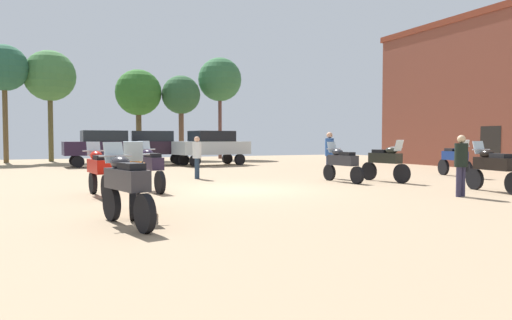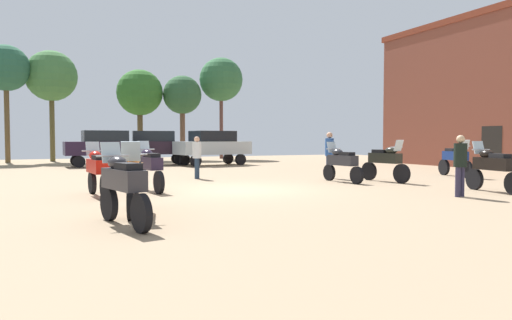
{
  "view_description": "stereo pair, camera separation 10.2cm",
  "coord_description": "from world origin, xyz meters",
  "px_view_note": "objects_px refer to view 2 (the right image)",
  "views": [
    {
      "loc": [
        -5.43,
        -13.34,
        1.57
      ],
      "look_at": [
        2.33,
        3.99,
        0.72
      ],
      "focal_mm": 33.4,
      "sensor_mm": 36.0,
      "label": 1
    },
    {
      "loc": [
        -5.34,
        -13.38,
        1.57
      ],
      "look_at": [
        2.33,
        3.99,
        0.72
      ],
      "focal_mm": 33.4,
      "sensor_mm": 36.0,
      "label": 2
    }
  ],
  "objects_px": {
    "motorcycle_4": "(385,161)",
    "motorcycle_9": "(455,159)",
    "motorcycle_1": "(342,162)",
    "person_2": "(329,151)",
    "person_3": "(197,154)",
    "car_3": "(213,145)",
    "person_1": "(460,161)",
    "car_1": "(153,145)",
    "tree_2": "(221,80)",
    "tree_4": "(182,96)",
    "tree_8": "(6,69)",
    "car_5": "(105,145)",
    "motorcycle_2": "(123,185)",
    "motorcycle_3": "(493,167)",
    "tree_5": "(51,77)",
    "motorcycle_6": "(98,170)",
    "motorcycle_8": "(133,178)",
    "motorcycle_7": "(150,167)",
    "tree_1": "(140,93)"
  },
  "relations": [
    {
      "from": "motorcycle_4",
      "to": "person_2",
      "type": "xyz_separation_m",
      "value": [
        -1.01,
        2.12,
        0.32
      ]
    },
    {
      "from": "motorcycle_8",
      "to": "motorcycle_6",
      "type": "bearing_deg",
      "value": -71.07
    },
    {
      "from": "motorcycle_4",
      "to": "motorcycle_8",
      "type": "distance_m",
      "value": 10.26
    },
    {
      "from": "car_3",
      "to": "person_1",
      "type": "height_order",
      "value": "car_3"
    },
    {
      "from": "motorcycle_7",
      "to": "person_3",
      "type": "height_order",
      "value": "person_3"
    },
    {
      "from": "person_2",
      "to": "person_3",
      "type": "relative_size",
      "value": 1.1
    },
    {
      "from": "motorcycle_3",
      "to": "tree_8",
      "type": "distance_m",
      "value": 28.89
    },
    {
      "from": "motorcycle_1",
      "to": "car_1",
      "type": "bearing_deg",
      "value": 100.38
    },
    {
      "from": "motorcycle_2",
      "to": "person_1",
      "type": "bearing_deg",
      "value": -8.27
    },
    {
      "from": "car_5",
      "to": "person_2",
      "type": "distance_m",
      "value": 13.91
    },
    {
      "from": "motorcycle_2",
      "to": "tree_8",
      "type": "relative_size",
      "value": 0.28
    },
    {
      "from": "motorcycle_3",
      "to": "tree_5",
      "type": "distance_m",
      "value": 28.29
    },
    {
      "from": "motorcycle_6",
      "to": "car_1",
      "type": "relative_size",
      "value": 0.49
    },
    {
      "from": "motorcycle_2",
      "to": "car_1",
      "type": "distance_m",
      "value": 20.17
    },
    {
      "from": "motorcycle_3",
      "to": "motorcycle_7",
      "type": "relative_size",
      "value": 1.0
    },
    {
      "from": "motorcycle_2",
      "to": "motorcycle_3",
      "type": "xyz_separation_m",
      "value": [
        10.57,
        1.16,
        -0.0
      ]
    },
    {
      "from": "motorcycle_2",
      "to": "motorcycle_8",
      "type": "bearing_deg",
      "value": 60.64
    },
    {
      "from": "car_5",
      "to": "tree_2",
      "type": "relative_size",
      "value": 0.56
    },
    {
      "from": "motorcycle_3",
      "to": "car_3",
      "type": "distance_m",
      "value": 16.88
    },
    {
      "from": "person_2",
      "to": "motorcycle_1",
      "type": "bearing_deg",
      "value": -23.1
    },
    {
      "from": "motorcycle_7",
      "to": "tree_8",
      "type": "relative_size",
      "value": 0.29
    },
    {
      "from": "car_1",
      "to": "tree_2",
      "type": "xyz_separation_m",
      "value": [
        6.67,
        6.67,
        4.92
      ]
    },
    {
      "from": "motorcycle_4",
      "to": "motorcycle_6",
      "type": "relative_size",
      "value": 0.99
    },
    {
      "from": "motorcycle_1",
      "to": "person_2",
      "type": "height_order",
      "value": "person_2"
    },
    {
      "from": "tree_8",
      "to": "person_1",
      "type": "bearing_deg",
      "value": -63.75
    },
    {
      "from": "motorcycle_7",
      "to": "tree_1",
      "type": "bearing_deg",
      "value": 73.87
    },
    {
      "from": "motorcycle_2",
      "to": "person_2",
      "type": "distance_m",
      "value": 11.49
    },
    {
      "from": "car_5",
      "to": "person_1",
      "type": "height_order",
      "value": "car_5"
    },
    {
      "from": "motorcycle_8",
      "to": "tree_4",
      "type": "distance_m",
      "value": 26.16
    },
    {
      "from": "car_1",
      "to": "tree_4",
      "type": "xyz_separation_m",
      "value": [
        3.51,
        6.37,
        3.56
      ]
    },
    {
      "from": "motorcycle_8",
      "to": "tree_2",
      "type": "distance_m",
      "value": 27.75
    },
    {
      "from": "motorcycle_1",
      "to": "tree_1",
      "type": "bearing_deg",
      "value": 94.22
    },
    {
      "from": "car_1",
      "to": "car_5",
      "type": "xyz_separation_m",
      "value": [
        -2.78,
        -0.46,
        0.0
      ]
    },
    {
      "from": "tree_5",
      "to": "motorcycle_4",
      "type": "bearing_deg",
      "value": -63.32
    },
    {
      "from": "person_2",
      "to": "person_3",
      "type": "distance_m",
      "value": 5.17
    },
    {
      "from": "motorcycle_4",
      "to": "person_3",
      "type": "distance_m",
      "value": 7.06
    },
    {
      "from": "motorcycle_2",
      "to": "motorcycle_4",
      "type": "distance_m",
      "value": 11.16
    },
    {
      "from": "motorcycle_9",
      "to": "person_2",
      "type": "xyz_separation_m",
      "value": [
        -5.15,
        1.41,
        0.32
      ]
    },
    {
      "from": "person_3",
      "to": "tree_2",
      "type": "xyz_separation_m",
      "value": [
        7.13,
        17.2,
        5.14
      ]
    },
    {
      "from": "motorcycle_6",
      "to": "person_1",
      "type": "distance_m",
      "value": 9.68
    },
    {
      "from": "motorcycle_4",
      "to": "car_3",
      "type": "bearing_deg",
      "value": -89.28
    },
    {
      "from": "motorcycle_1",
      "to": "tree_4",
      "type": "distance_m",
      "value": 20.8
    },
    {
      "from": "motorcycle_9",
      "to": "car_3",
      "type": "relative_size",
      "value": 0.48
    },
    {
      "from": "motorcycle_9",
      "to": "motorcycle_6",
      "type": "bearing_deg",
      "value": 17.03
    },
    {
      "from": "motorcycle_2",
      "to": "motorcycle_8",
      "type": "relative_size",
      "value": 0.97
    },
    {
      "from": "motorcycle_2",
      "to": "person_3",
      "type": "xyz_separation_m",
      "value": [
        4.09,
        9.11,
        0.22
      ]
    },
    {
      "from": "car_1",
      "to": "tree_8",
      "type": "height_order",
      "value": "tree_8"
    },
    {
      "from": "motorcycle_4",
      "to": "motorcycle_9",
      "type": "distance_m",
      "value": 4.2
    },
    {
      "from": "motorcycle_8",
      "to": "tree_1",
      "type": "height_order",
      "value": "tree_1"
    },
    {
      "from": "tree_4",
      "to": "tree_8",
      "type": "relative_size",
      "value": 0.82
    }
  ]
}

